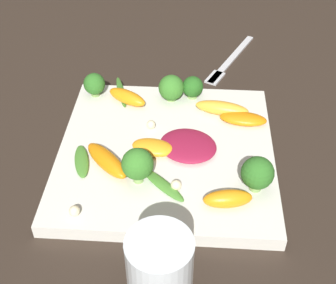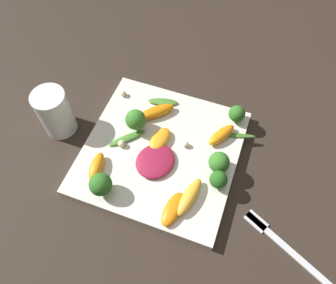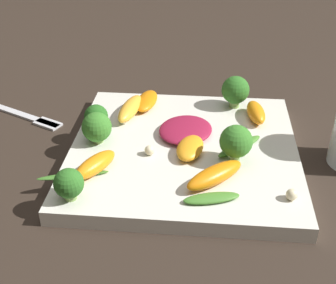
# 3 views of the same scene
# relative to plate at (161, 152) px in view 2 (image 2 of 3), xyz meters

# --- Properties ---
(ground_plane) EXTENTS (2.40, 2.40, 0.00)m
(ground_plane) POSITION_rel_plate_xyz_m (0.00, 0.00, -0.01)
(ground_plane) COLOR #2D231C
(plate) EXTENTS (0.29, 0.29, 0.02)m
(plate) POSITION_rel_plate_xyz_m (0.00, 0.00, 0.00)
(plate) COLOR silver
(plate) RESTS_ON ground_plane
(drinking_glass) EXTENTS (0.06, 0.06, 0.10)m
(drinking_glass) POSITION_rel_plate_xyz_m (-0.01, 0.21, 0.04)
(drinking_glass) COLOR white
(drinking_glass) RESTS_ON ground_plane
(fork) EXTENTS (0.09, 0.17, 0.01)m
(fork) POSITION_rel_plate_xyz_m (-0.09, -0.25, -0.01)
(fork) COLOR silver
(fork) RESTS_ON ground_plane
(radicchio_leaf_0) EXTENTS (0.10, 0.09, 0.01)m
(radicchio_leaf_0) POSITION_rel_plate_xyz_m (-0.03, 0.00, 0.02)
(radicchio_leaf_0) COLOR maroon
(radicchio_leaf_0) RESTS_ON plate
(orange_segment_0) EXTENTS (0.07, 0.05, 0.02)m
(orange_segment_0) POSITION_rel_plate_xyz_m (0.07, -0.10, 0.02)
(orange_segment_0) COLOR orange
(orange_segment_0) RESTS_ON plate
(orange_segment_1) EXTENTS (0.08, 0.04, 0.02)m
(orange_segment_1) POSITION_rel_plate_xyz_m (-0.08, -0.08, 0.02)
(orange_segment_1) COLOR #FCAD33
(orange_segment_1) RESTS_ON plate
(orange_segment_2) EXTENTS (0.06, 0.03, 0.02)m
(orange_segment_2) POSITION_rel_plate_xyz_m (-0.08, 0.09, 0.02)
(orange_segment_2) COLOR orange
(orange_segment_2) RESTS_ON plate
(orange_segment_3) EXTENTS (0.06, 0.04, 0.02)m
(orange_segment_3) POSITION_rel_plate_xyz_m (0.02, 0.01, 0.02)
(orange_segment_3) COLOR orange
(orange_segment_3) RESTS_ON plate
(orange_segment_4) EXTENTS (0.07, 0.07, 0.02)m
(orange_segment_4) POSITION_rel_plate_xyz_m (0.07, 0.04, 0.02)
(orange_segment_4) COLOR orange
(orange_segment_4) RESTS_ON plate
(orange_segment_5) EXTENTS (0.07, 0.04, 0.01)m
(orange_segment_5) POSITION_rel_plate_xyz_m (-0.11, -0.06, 0.02)
(orange_segment_5) COLOR orange
(orange_segment_5) RESTS_ON plate
(broccoli_floret_0) EXTENTS (0.04, 0.04, 0.04)m
(broccoli_floret_0) POSITION_rel_plate_xyz_m (-0.00, -0.11, 0.03)
(broccoli_floret_0) COLOR #84AD5B
(broccoli_floret_0) RESTS_ON plate
(broccoli_floret_1) EXTENTS (0.04, 0.04, 0.05)m
(broccoli_floret_1) POSITION_rel_plate_xyz_m (-0.11, 0.07, 0.04)
(broccoli_floret_1) COLOR #84AD5B
(broccoli_floret_1) RESTS_ON plate
(broccoli_floret_2) EXTENTS (0.04, 0.04, 0.05)m
(broccoli_floret_2) POSITION_rel_plate_xyz_m (0.03, 0.06, 0.04)
(broccoli_floret_2) COLOR #84AD5B
(broccoli_floret_2) RESTS_ON plate
(broccoli_floret_3) EXTENTS (0.03, 0.03, 0.04)m
(broccoli_floret_3) POSITION_rel_plate_xyz_m (-0.03, -0.12, 0.03)
(broccoli_floret_3) COLOR #84AD5B
(broccoli_floret_3) RESTS_ON plate
(broccoli_floret_4) EXTENTS (0.03, 0.03, 0.04)m
(broccoli_floret_4) POSITION_rel_plate_xyz_m (0.12, -0.12, 0.03)
(broccoli_floret_4) COLOR #7A9E51
(broccoli_floret_4) RESTS_ON plate
(arugula_sprig_0) EXTENTS (0.03, 0.08, 0.00)m
(arugula_sprig_0) POSITION_rel_plate_xyz_m (0.08, -0.12, 0.01)
(arugula_sprig_0) COLOR #3D7528
(arugula_sprig_0) RESTS_ON plate
(arugula_sprig_1) EXTENTS (0.07, 0.06, 0.01)m
(arugula_sprig_1) POSITION_rel_plate_xyz_m (-0.00, 0.07, 0.01)
(arugula_sprig_1) COLOR #47842D
(arugula_sprig_1) RESTS_ON plate
(arugula_sprig_2) EXTENTS (0.03, 0.06, 0.01)m
(arugula_sprig_2) POSITION_rel_plate_xyz_m (0.11, 0.04, 0.01)
(arugula_sprig_2) COLOR #47842D
(arugula_sprig_2) RESTS_ON plate
(macadamia_nut_0) EXTENTS (0.01, 0.01, 0.01)m
(macadamia_nut_0) POSITION_rel_plate_xyz_m (0.10, 0.12, 0.02)
(macadamia_nut_0) COLOR beige
(macadamia_nut_0) RESTS_ON plate
(macadamia_nut_1) EXTENTS (0.01, 0.01, 0.01)m
(macadamia_nut_1) POSITION_rel_plate_xyz_m (-0.05, -0.09, 0.02)
(macadamia_nut_1) COLOR beige
(macadamia_nut_1) RESTS_ON plate
(macadamia_nut_2) EXTENTS (0.01, 0.01, 0.01)m
(macadamia_nut_2) POSITION_rel_plate_xyz_m (0.02, -0.04, 0.02)
(macadamia_nut_2) COLOR beige
(macadamia_nut_2) RESTS_ON plate
(macadamia_nut_3) EXTENTS (0.01, 0.01, 0.01)m
(macadamia_nut_3) POSITION_rel_plate_xyz_m (-0.02, 0.07, 0.02)
(macadamia_nut_3) COLOR beige
(macadamia_nut_3) RESTS_ON plate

